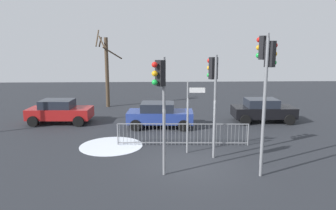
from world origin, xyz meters
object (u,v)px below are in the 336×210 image
at_px(traffic_light_rear_right, 263,70).
at_px(direction_sign_post, 189,114).
at_px(bare_tree_left, 107,69).
at_px(car_red_near, 60,111).
at_px(car_black_trailing, 263,110).
at_px(traffic_light_foreground_right, 161,90).
at_px(traffic_light_foreground_left, 268,77).
at_px(car_blue_far, 160,114).
at_px(traffic_light_mid_right, 213,83).

relative_size(traffic_light_rear_right, direction_sign_post, 1.63).
bearing_deg(direction_sign_post, bare_tree_left, 118.40).
relative_size(car_red_near, bare_tree_left, 0.65).
distance_m(traffic_light_rear_right, car_red_near, 12.76).
xyz_separation_m(car_black_trailing, bare_tree_left, (-10.50, 5.44, 2.17)).
distance_m(traffic_light_foreground_right, direction_sign_post, 3.14).
height_order(traffic_light_rear_right, car_red_near, traffic_light_rear_right).
bearing_deg(direction_sign_post, traffic_light_foreground_right, -113.76).
relative_size(car_red_near, car_black_trailing, 1.01).
bearing_deg(traffic_light_foreground_left, car_blue_far, 170.81).
relative_size(traffic_light_foreground_left, traffic_light_mid_right, 1.14).
bearing_deg(car_blue_far, traffic_light_mid_right, -63.41).
height_order(traffic_light_foreground_right, bare_tree_left, bare_tree_left).
relative_size(traffic_light_foreground_left, bare_tree_left, 0.84).
distance_m(traffic_light_rear_right, direction_sign_post, 3.65).
height_order(traffic_light_foreground_right, car_red_near, traffic_light_foreground_right).
bearing_deg(traffic_light_mid_right, traffic_light_rear_right, -56.09).
relative_size(car_blue_far, car_red_near, 1.01).
relative_size(traffic_light_mid_right, bare_tree_left, 0.73).
bearing_deg(car_red_near, traffic_light_foreground_right, -51.18).
bearing_deg(traffic_light_foreground_left, traffic_light_rear_right, 133.23).
xyz_separation_m(traffic_light_foreground_right, car_blue_far, (0.04, 7.08, -2.41)).
xyz_separation_m(traffic_light_mid_right, car_blue_far, (-2.17, 5.13, -2.43)).
distance_m(traffic_light_mid_right, bare_tree_left, 13.21).
distance_m(traffic_light_foreground_left, direction_sign_post, 4.05).
bearing_deg(direction_sign_post, traffic_light_foreground_left, -42.92).
height_order(traffic_light_foreground_right, traffic_light_mid_right, traffic_light_mid_right).
distance_m(car_blue_far, car_black_trailing, 6.59).
bearing_deg(traffic_light_foreground_right, car_blue_far, -39.00).
xyz_separation_m(traffic_light_foreground_left, car_red_near, (-9.88, 8.38, -2.87)).
xyz_separation_m(traffic_light_foreground_right, direction_sign_post, (1.27, 2.51, -1.40)).
relative_size(traffic_light_mid_right, car_blue_far, 1.12).
distance_m(traffic_light_foreground_right, traffic_light_foreground_left, 3.80).
xyz_separation_m(car_red_near, car_black_trailing, (12.65, -0.12, 0.00)).
bearing_deg(traffic_light_foreground_left, traffic_light_mid_right, -179.08).
height_order(car_blue_far, car_red_near, same).
bearing_deg(traffic_light_foreground_left, direction_sign_post, -172.80).
bearing_deg(traffic_light_rear_right, traffic_light_foreground_right, 165.01).
height_order(direction_sign_post, bare_tree_left, bare_tree_left).
distance_m(direction_sign_post, car_red_near, 9.45).
height_order(traffic_light_foreground_left, car_black_trailing, traffic_light_foreground_left).
height_order(traffic_light_foreground_left, traffic_light_rear_right, traffic_light_rear_right).
relative_size(traffic_light_rear_right, car_black_trailing, 1.36).
xyz_separation_m(traffic_light_foreground_left, traffic_light_rear_right, (0.21, 1.18, 0.15)).
bearing_deg(car_blue_far, car_red_near, 172.46).
xyz_separation_m(traffic_light_mid_right, car_black_trailing, (4.33, 6.24, -2.43)).
bearing_deg(car_red_near, bare_tree_left, 70.41).
relative_size(traffic_light_foreground_left, traffic_light_rear_right, 0.96).
bearing_deg(traffic_light_foreground_left, car_red_near, -167.01).
height_order(traffic_light_foreground_right, traffic_light_foreground_left, traffic_light_foreground_left).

